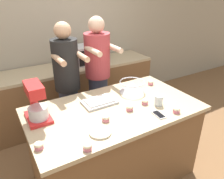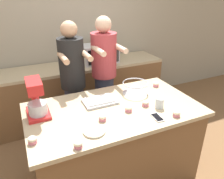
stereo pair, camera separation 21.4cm
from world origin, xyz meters
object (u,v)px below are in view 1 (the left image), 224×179
stand_mixer (36,104)px  cupcake_6 (130,108)px  person_left (68,86)px  cupcake_2 (87,147)px  baking_tray (99,102)px  cupcake_4 (177,110)px  drinking_glass (159,100)px  cupcake_3 (151,82)px  mixing_bowl (132,86)px  cupcake_5 (39,146)px  microwave_oven (89,54)px  cupcake_0 (145,101)px  cell_phone (159,115)px  small_plate (100,132)px  person_right (98,79)px  cupcake_1 (106,118)px

stand_mixer → cupcake_6: bearing=-20.3°
person_left → cupcake_2: (-0.29, -1.20, 0.05)m
baking_tray → cupcake_4: bearing=-44.6°
drinking_glass → cupcake_4: (0.05, -0.20, -0.02)m
drinking_glass → cupcake_3: size_ratio=1.51×
mixing_bowl → cupcake_4: (0.10, -0.59, -0.04)m
person_left → cupcake_5: bearing=-120.7°
mixing_bowl → person_left: bearing=135.5°
microwave_oven → cupcake_0: 1.52m
cell_phone → cupcake_3: 0.70m
person_left → small_plate: bearing=-96.0°
cupcake_5 → cupcake_3: bearing=18.2°
microwave_oven → baking_tray: bearing=-111.2°
cell_phone → cupcake_3: bearing=56.4°
microwave_oven → cupcake_4: size_ratio=8.16×
cell_phone → baking_tray: bearing=127.0°
cupcake_3 → baking_tray: bearing=-173.0°
cupcake_0 → cupcake_5: size_ratio=1.00×
cupcake_4 → cupcake_5: (-1.26, 0.15, 0.00)m
microwave_oven → cupcake_5: 2.04m
drinking_glass → small_plate: (-0.73, -0.11, -0.04)m
microwave_oven → cupcake_3: 1.20m
cupcake_3 → person_right: bearing=131.8°
cupcake_1 → baking_tray: bearing=72.2°
person_left → stand_mixer: (-0.50, -0.59, 0.18)m
drinking_glass → cupcake_2: drinking_glass is taller
cell_phone → cupcake_4: cupcake_4 is taller
stand_mixer → microwave_oven: stand_mixer is taller
mixing_bowl → cupcake_2: (-0.86, -0.64, -0.04)m
person_left → cupcake_0: person_left is taller
stand_mixer → cupcake_4: stand_mixer is taller
stand_mixer → cupcake_0: stand_mixer is taller
person_right → mixing_bowl: 0.58m
cell_phone → cupcake_6: 0.28m
cupcake_5 → baking_tray: bearing=28.8°
microwave_oven → cupcake_5: size_ratio=8.16×
cupcake_4 → person_right: bearing=102.2°
microwave_oven → cupcake_6: size_ratio=8.16×
mixing_bowl → microwave_oven: 1.21m
microwave_oven → cupcake_4: microwave_oven is taller
person_right → baking_tray: (-0.30, -0.61, 0.03)m
person_right → cupcake_0: (0.09, -0.86, 0.04)m
cupcake_1 → person_right: bearing=66.5°
person_left → person_right: 0.42m
person_right → stand_mixer: person_right is taller
microwave_oven → person_left: bearing=-133.1°
baking_tray → cupcake_1: (-0.10, -0.32, 0.01)m
cupcake_1 → cell_phone: bearing=-19.8°
cupcake_6 → cupcake_2: bearing=-152.6°
stand_mixer → cupcake_2: bearing=-71.0°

